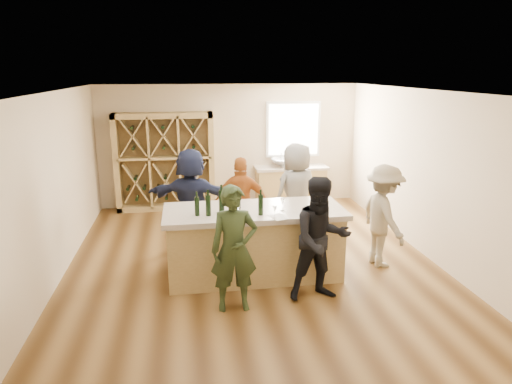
{
  "coord_description": "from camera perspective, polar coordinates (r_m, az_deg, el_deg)",
  "views": [
    {
      "loc": [
        -1.03,
        -7.01,
        3.12
      ],
      "look_at": [
        0.1,
        0.2,
        1.15
      ],
      "focal_mm": 32.0,
      "sensor_mm": 36.0,
      "label": 1
    }
  ],
  "objects": [
    {
      "name": "tasting_counter_top",
      "position": [
        6.9,
        -0.23,
        -2.45
      ],
      "size": [
        2.72,
        1.12,
        0.08
      ],
      "primitive_type": "cube",
      "color": "#AC9D8C",
      "rests_on": "tasting_counter_base"
    },
    {
      "name": "back_counter_top",
      "position": [
        10.73,
        4.39,
        3.07
      ],
      "size": [
        1.7,
        0.62,
        0.06
      ],
      "primitive_type": "cube",
      "color": "#AC9D8C",
      "rests_on": "back_counter_base"
    },
    {
      "name": "person_near_left",
      "position": [
        6.0,
        -2.75,
        -7.13
      ],
      "size": [
        0.63,
        0.46,
        1.7
      ],
      "primitive_type": "imported",
      "rotation": [
        0.0,
        0.0,
        0.01
      ],
      "color": "#263319",
      "rests_on": "floor"
    },
    {
      "name": "wine_bottle_a",
      "position": [
        6.59,
        -7.39,
        -1.79
      ],
      "size": [
        0.08,
        0.08,
        0.28
      ],
      "primitive_type": "cylinder",
      "rotation": [
        0.0,
        0.0,
        -0.21
      ],
      "color": "black",
      "rests_on": "tasting_counter_top"
    },
    {
      "name": "tasting_menu_c",
      "position": [
        6.68,
        7.04,
        -2.79
      ],
      "size": [
        0.26,
        0.33,
        0.0
      ],
      "primitive_type": "cube",
      "rotation": [
        0.0,
        0.0,
        0.11
      ],
      "color": "white",
      "rests_on": "tasting_counter_top"
    },
    {
      "name": "wall_right",
      "position": [
        8.3,
        20.81,
        2.13
      ],
      "size": [
        0.1,
        7.0,
        2.8
      ],
      "primitive_type": "cube",
      "color": "beige",
      "rests_on": "ground"
    },
    {
      "name": "person_near_right",
      "position": [
        6.31,
        8.13,
        -5.9
      ],
      "size": [
        0.89,
        0.54,
        1.75
      ],
      "primitive_type": "imported",
      "rotation": [
        0.0,
        0.0,
        0.09
      ],
      "color": "black",
      "rests_on": "floor"
    },
    {
      "name": "wine_bottle_d",
      "position": [
        6.57,
        -3.17,
        -1.66
      ],
      "size": [
        0.09,
        0.09,
        0.29
      ],
      "primitive_type": "cylinder",
      "rotation": [
        0.0,
        0.0,
        -0.31
      ],
      "color": "black",
      "rests_on": "tasting_counter_top"
    },
    {
      "name": "sink",
      "position": [
        10.67,
        3.35,
        3.68
      ],
      "size": [
        0.54,
        0.54,
        0.19
      ],
      "primitive_type": "imported",
      "color": "silver",
      "rests_on": "back_counter_top"
    },
    {
      "name": "wine_bottle_e",
      "position": [
        6.67,
        -2.23,
        -1.4
      ],
      "size": [
        0.09,
        0.09,
        0.29
      ],
      "primitive_type": "cylinder",
      "rotation": [
        0.0,
        0.0,
        0.31
      ],
      "color": "black",
      "rests_on": "tasting_counter_top"
    },
    {
      "name": "wine_rack",
      "position": [
        10.49,
        -11.32,
        3.71
      ],
      "size": [
        2.2,
        0.45,
        2.2
      ],
      "primitive_type": "cube",
      "color": "#A88A50",
      "rests_on": "floor"
    },
    {
      "name": "wall_back",
      "position": [
        10.75,
        -3.31,
        5.87
      ],
      "size": [
        6.0,
        0.1,
        2.8
      ],
      "primitive_type": "cube",
      "color": "beige",
      "rests_on": "ground"
    },
    {
      "name": "wall_front",
      "position": [
        4.0,
        7.02,
        -10.49
      ],
      "size": [
        6.0,
        0.1,
        2.8
      ],
      "primitive_type": "cube",
      "color": "beige",
      "rests_on": "ground"
    },
    {
      "name": "tasting_menu_a",
      "position": [
        6.45,
        -3.12,
        -3.35
      ],
      "size": [
        0.25,
        0.32,
        0.0
      ],
      "primitive_type": "cube",
      "rotation": [
        0.0,
        0.0,
        -0.14
      ],
      "color": "white",
      "rests_on": "tasting_counter_top"
    },
    {
      "name": "person_far_mid",
      "position": [
        8.11,
        -1.79,
        -1.36
      ],
      "size": [
        1.04,
        0.66,
        1.64
      ],
      "primitive_type": "imported",
      "rotation": [
        0.0,
        0.0,
        2.96
      ],
      "color": "#994C19",
      "rests_on": "floor"
    },
    {
      "name": "wine_bottle_f",
      "position": [
        6.57,
        0.59,
        -1.63
      ],
      "size": [
        0.07,
        0.07,
        0.3
      ],
      "primitive_type": "cylinder",
      "color": "black",
      "rests_on": "tasting_counter_top"
    },
    {
      "name": "wine_glass_e",
      "position": [
        6.81,
        7.64,
        -1.63
      ],
      "size": [
        0.1,
        0.1,
        0.19
      ],
      "primitive_type": "cone",
      "rotation": [
        0.0,
        0.0,
        -0.43
      ],
      "color": "white",
      "rests_on": "tasting_counter_top"
    },
    {
      "name": "wall_left",
      "position": [
        7.5,
        -24.26,
        0.48
      ],
      "size": [
        0.1,
        7.0,
        2.8
      ],
      "primitive_type": "cube",
      "color": "beige",
      "rests_on": "ground"
    },
    {
      "name": "wine_glass_b",
      "position": [
        6.43,
        2.35,
        -2.58
      ],
      "size": [
        0.09,
        0.09,
        0.18
      ],
      "primitive_type": "cone",
      "rotation": [
        0.0,
        0.0,
        -0.4
      ],
      "color": "white",
      "rests_on": "tasting_counter_top"
    },
    {
      "name": "ceiling",
      "position": [
        7.09,
        -0.56,
        12.91
      ],
      "size": [
        6.0,
        7.0,
        0.1
      ],
      "primitive_type": "cube",
      "color": "white",
      "rests_on": "ground"
    },
    {
      "name": "window_pane",
      "position": [
        10.84,
        4.71,
        7.79
      ],
      "size": [
        1.18,
        0.01,
        1.18
      ],
      "primitive_type": "cube",
      "color": "white",
      "rests_on": "wall_back"
    },
    {
      "name": "faucet",
      "position": [
        10.83,
        3.16,
        4.16
      ],
      "size": [
        0.02,
        0.02,
        0.3
      ],
      "primitive_type": "cylinder",
      "color": "silver",
      "rests_on": "back_counter_top"
    },
    {
      "name": "wine_glass_a",
      "position": [
        6.39,
        -2.13,
        -2.75
      ],
      "size": [
        0.07,
        0.07,
        0.17
      ],
      "primitive_type": "cone",
      "rotation": [
        0.0,
        0.0,
        -0.08
      ],
      "color": "white",
      "rests_on": "tasting_counter_top"
    },
    {
      "name": "person_server",
      "position": [
        7.62,
        15.62,
        -2.91
      ],
      "size": [
        0.61,
        1.13,
        1.68
      ],
      "primitive_type": "imported",
      "rotation": [
        0.0,
        0.0,
        1.67
      ],
      "color": "gray",
      "rests_on": "floor"
    },
    {
      "name": "person_far_right",
      "position": [
        8.39,
        5.07,
        -0.14
      ],
      "size": [
        1.05,
        0.86,
        1.85
      ],
      "primitive_type": "imported",
      "rotation": [
        0.0,
        0.0,
        3.5
      ],
      "color": "slate",
      "rests_on": "floor"
    },
    {
      "name": "tasting_counter_base",
      "position": [
        7.08,
        -0.23,
        -6.62
      ],
      "size": [
        2.6,
        1.0,
        1.0
      ],
      "primitive_type": "cube",
      "color": "#A88A50",
      "rests_on": "floor"
    },
    {
      "name": "window_frame",
      "position": [
        10.87,
        4.67,
        7.81
      ],
      "size": [
        1.3,
        0.06,
        1.3
      ],
      "primitive_type": "cube",
      "color": "white",
      "rests_on": "wall_back"
    },
    {
      "name": "wine_glass_d",
      "position": [
        6.78,
        3.33,
        -1.58
      ],
      "size": [
        0.09,
        0.09,
        0.19
      ],
      "primitive_type": "cone",
      "rotation": [
        0.0,
        0.0,
        -0.29
      ],
      "color": "white",
      "rests_on": "tasting_counter_top"
    },
    {
      "name": "back_counter_base",
      "position": [
        10.84,
        4.34,
        0.69
      ],
      "size": [
        1.6,
        0.58,
        0.86
      ],
      "primitive_type": "cube",
      "color": "#A88A50",
      "rests_on": "floor"
    },
    {
      "name": "wine_bottle_c",
      "position": [
        6.72,
        -4.33,
        -1.13
      ],
      "size": [
        0.1,
        0.1,
        0.33
      ],
      "primitive_type": "cylinder",
      "rotation": [
        0.0,
        0.0,
        -0.19
      ],
      "color": "black",
      "rests_on": "tasting_counter_top"
    },
    {
      "name": "wine_bottle_b",
      "position": [
        6.57,
        -5.99,
        -1.68
      ],
      "size": [
        0.08,
        0.08,
        0.3
      ],
      "primitive_type": "cylinder",
      "rotation": [
        0.0,
        0.0,
        0.1
      ],
      "color": "black",
      "rests_on": "tasting_counter_top"
    },
    {
      "name": "floor",
      "position": [
        7.77,
        -0.51,
        -8.99
      ],
      "size": [
        6.0,
        7.0,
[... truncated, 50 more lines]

